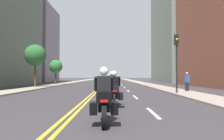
# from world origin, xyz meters

# --- Properties ---
(ground_plane) EXTENTS (264.00, 264.00, 0.00)m
(ground_plane) POSITION_xyz_m (0.00, 48.00, 0.00)
(ground_plane) COLOR #373337
(sidewalk_left) EXTENTS (2.34, 144.00, 0.12)m
(sidewalk_left) POSITION_xyz_m (-7.09, 48.00, 0.06)
(sidewalk_left) COLOR #9D9B81
(sidewalk_left) RESTS_ON ground
(sidewalk_right) EXTENTS (2.34, 144.00, 0.12)m
(sidewalk_right) POSITION_xyz_m (7.09, 48.00, 0.06)
(sidewalk_right) COLOR gray
(sidewalk_right) RESTS_ON ground
(centreline_yellow_inner) EXTENTS (0.12, 132.00, 0.01)m
(centreline_yellow_inner) POSITION_xyz_m (-0.12, 48.00, 0.00)
(centreline_yellow_inner) COLOR yellow
(centreline_yellow_inner) RESTS_ON ground
(centreline_yellow_outer) EXTENTS (0.12, 132.00, 0.01)m
(centreline_yellow_outer) POSITION_xyz_m (0.12, 48.00, 0.00)
(centreline_yellow_outer) COLOR yellow
(centreline_yellow_outer) RESTS_ON ground
(lane_dashes_white) EXTENTS (0.14, 56.40, 0.01)m
(lane_dashes_white) POSITION_xyz_m (2.96, 29.00, 0.00)
(lane_dashes_white) COLOR silver
(lane_dashes_white) RESTS_ON ground
(building_left_2) EXTENTS (7.99, 12.09, 17.78)m
(building_left_2) POSITION_xyz_m (-16.55, 50.93, 8.89)
(building_left_2) COLOR gray
(building_left_2) RESTS_ON ground
(building_right_2) EXTENTS (7.48, 20.93, 27.36)m
(building_right_2) POSITION_xyz_m (16.30, 50.07, 13.68)
(building_right_2) COLOR gray
(building_right_2) RESTS_ON ground
(motorcycle_0) EXTENTS (0.78, 2.10, 1.64)m
(motorcycle_0) POSITION_xyz_m (1.21, 6.21, 0.65)
(motorcycle_0) COLOR black
(motorcycle_0) RESTS_ON ground
(motorcycle_1) EXTENTS (0.76, 2.30, 1.61)m
(motorcycle_1) POSITION_xyz_m (1.54, 9.67, 0.66)
(motorcycle_1) COLOR black
(motorcycle_1) RESTS_ON ground
(motorcycle_2) EXTENTS (0.78, 2.27, 1.66)m
(motorcycle_2) POSITION_xyz_m (1.43, 13.18, 0.66)
(motorcycle_2) COLOR black
(motorcycle_2) RESTS_ON ground
(motorcycle_3) EXTENTS (0.77, 2.17, 1.60)m
(motorcycle_3) POSITION_xyz_m (1.26, 17.62, 0.66)
(motorcycle_3) COLOR black
(motorcycle_3) RESTS_ON ground
(motorcycle_4) EXTENTS (0.76, 2.12, 1.62)m
(motorcycle_4) POSITION_xyz_m (1.55, 21.42, 0.65)
(motorcycle_4) COLOR black
(motorcycle_4) RESTS_ON ground
(traffic_light_near) EXTENTS (0.28, 0.38, 4.52)m
(traffic_light_near) POSITION_xyz_m (6.32, 16.13, 3.13)
(traffic_light_near) COLOR black
(traffic_light_near) RESTS_ON ground
(pedestrian_0) EXTENTS (0.34, 0.42, 1.71)m
(pedestrian_0) POSITION_xyz_m (7.79, 18.11, 0.88)
(pedestrian_0) COLOR #26242F
(pedestrian_0) RESTS_ON ground
(street_tree_0) EXTENTS (2.03, 2.03, 3.90)m
(street_tree_0) POSITION_xyz_m (-7.25, 33.06, 2.86)
(street_tree_0) COLOR #4A3C22
(street_tree_0) RESTS_ON ground
(street_tree_1) EXTENTS (2.52, 2.52, 5.13)m
(street_tree_1) POSITION_xyz_m (-7.65, 25.33, 3.85)
(street_tree_1) COLOR #4E3624
(street_tree_1) RESTS_ON ground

